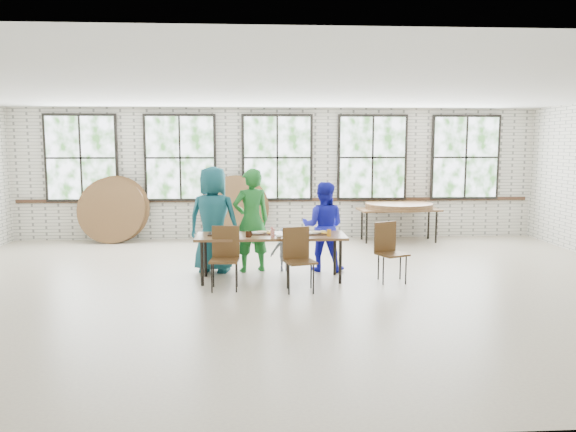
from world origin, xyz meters
name	(u,v)px	position (x,y,z in m)	size (l,w,h in m)	color
room	(277,160)	(0.00, 4.44, 1.83)	(12.00, 12.00, 12.00)	beige
dining_table	(271,238)	(-0.27, 0.44, 0.69)	(2.40, 0.80, 0.74)	brown
chair_near_left	(225,252)	(-0.98, -0.03, 0.56)	(0.45, 0.44, 0.95)	#51351B
chair_near_right	(298,254)	(0.11, -0.20, 0.56)	(0.51, 0.50, 0.95)	#51351B
chair_spare	(389,247)	(1.61, 0.28, 0.56)	(0.55, 0.54, 0.95)	#51351B
adult_teal	(213,220)	(-1.23, 1.09, 0.91)	(0.89, 0.58, 1.82)	#1A5765
adult_green	(251,220)	(-0.59, 1.09, 0.89)	(0.65, 0.43, 1.78)	#1E7129
toddler	(284,250)	(-0.02, 1.09, 0.38)	(0.48, 0.28, 0.75)	#121B39
adult_blue	(323,226)	(0.65, 1.09, 0.77)	(0.75, 0.59, 1.55)	#1D22CB
storage_table	(399,211)	(2.71, 3.90, 0.69)	(1.85, 0.87, 0.74)	brown
tabletop_clutter	(276,234)	(-0.20, 0.40, 0.77)	(1.97, 0.62, 0.11)	black
round_tops_stacked	(399,206)	(2.71, 3.90, 0.80)	(1.50, 1.50, 0.13)	brown
round_tops_leaning	(174,209)	(-2.32, 4.17, 0.74)	(4.26, 0.48, 1.48)	brown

